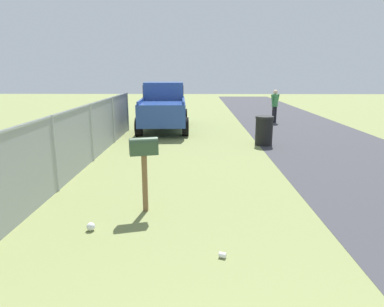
{
  "coord_description": "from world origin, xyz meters",
  "views": [
    {
      "loc": [
        -0.03,
        0.44,
        2.59
      ],
      "look_at": [
        5.82,
        0.53,
        1.17
      ],
      "focal_mm": 32.01,
      "sensor_mm": 36.0,
      "label": 1
    }
  ],
  "objects_px": {
    "trash_bin": "(264,131)",
    "pedestrian": "(275,104)",
    "mailbox": "(144,152)",
    "pickup_truck": "(164,105)"
  },
  "relations": [
    {
      "from": "trash_bin",
      "to": "pedestrian",
      "type": "xyz_separation_m",
      "value": [
        5.49,
        -1.57,
        0.44
      ]
    },
    {
      "from": "mailbox",
      "to": "trash_bin",
      "type": "relative_size",
      "value": 1.37
    },
    {
      "from": "pickup_truck",
      "to": "mailbox",
      "type": "bearing_deg",
      "value": -179.49
    },
    {
      "from": "mailbox",
      "to": "pedestrian",
      "type": "relative_size",
      "value": 0.85
    },
    {
      "from": "trash_bin",
      "to": "pedestrian",
      "type": "bearing_deg",
      "value": -15.95
    },
    {
      "from": "pickup_truck",
      "to": "pedestrian",
      "type": "xyz_separation_m",
      "value": [
        2.02,
        -5.47,
        -0.14
      ]
    },
    {
      "from": "pedestrian",
      "to": "mailbox",
      "type": "bearing_deg",
      "value": -60.58
    },
    {
      "from": "trash_bin",
      "to": "pedestrian",
      "type": "height_order",
      "value": "pedestrian"
    },
    {
      "from": "mailbox",
      "to": "pickup_truck",
      "type": "bearing_deg",
      "value": -12.36
    },
    {
      "from": "pickup_truck",
      "to": "trash_bin",
      "type": "bearing_deg",
      "value": -134.36
    }
  ]
}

